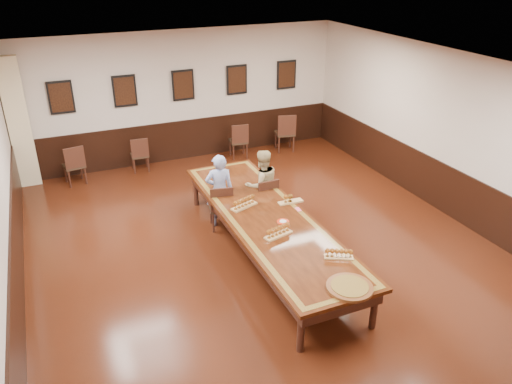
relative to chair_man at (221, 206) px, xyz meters
name	(u,v)px	position (x,y,z in m)	size (l,w,h in m)	color
floor	(267,254)	(0.41, -1.24, -0.47)	(8.00, 10.00, 0.02)	black
ceiling	(269,72)	(0.41, -1.24, 2.75)	(8.00, 10.00, 0.02)	white
wall_back	(183,97)	(0.41, 3.77, 1.14)	(8.00, 0.02, 3.20)	#C1B1A2
wall_right	(458,138)	(4.42, -1.24, 1.14)	(0.02, 10.00, 3.20)	#C1B1A2
chair_man	(221,206)	(0.00, 0.00, 0.00)	(0.43, 0.47, 0.92)	black
chair_woman	(264,199)	(0.88, -0.06, 0.00)	(0.43, 0.47, 0.92)	black
spare_chair_a	(74,164)	(-2.38, 3.23, 0.01)	(0.44, 0.48, 0.94)	black
spare_chair_b	(139,154)	(-0.86, 3.37, -0.02)	(0.41, 0.44, 0.87)	black
spare_chair_c	(238,140)	(1.66, 3.25, 0.00)	(0.43, 0.47, 0.92)	black
spare_chair_d	(285,132)	(2.96, 3.21, 0.06)	(0.48, 0.53, 1.03)	black
person_man	(220,191)	(0.02, 0.10, 0.27)	(0.53, 0.35, 1.46)	#465FB0
person_woman	(262,185)	(0.87, 0.03, 0.26)	(0.71, 0.56, 1.44)	tan
pink_phone	(298,209)	(1.01, -1.21, 0.30)	(0.07, 0.14, 0.01)	#FA537A
curtain	(19,124)	(-3.34, 3.58, 0.99)	(0.45, 0.18, 2.90)	beige
wainscoting	(268,230)	(0.41, -1.24, 0.04)	(8.00, 10.00, 1.00)	black
conference_table	(268,224)	(0.41, -1.24, 0.15)	(1.40, 5.00, 0.76)	black
posters	(183,85)	(0.41, 3.70, 1.44)	(6.14, 0.04, 0.74)	black
flight_a	(244,203)	(0.18, -0.75, 0.38)	(0.53, 0.32, 0.19)	#B1864A
flight_b	(290,199)	(1.00, -0.92, 0.37)	(0.46, 0.15, 0.17)	#B1864A
flight_c	(278,231)	(0.31, -1.88, 0.38)	(0.51, 0.26, 0.18)	#B1864A
flight_d	(339,254)	(0.85, -2.81, 0.37)	(0.44, 0.32, 0.16)	#B1864A
red_plate_grp	(283,222)	(0.57, -1.52, 0.30)	(0.21, 0.21, 0.03)	red
carved_platter	(350,287)	(0.59, -3.50, 0.32)	(0.77, 0.77, 0.05)	#502610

